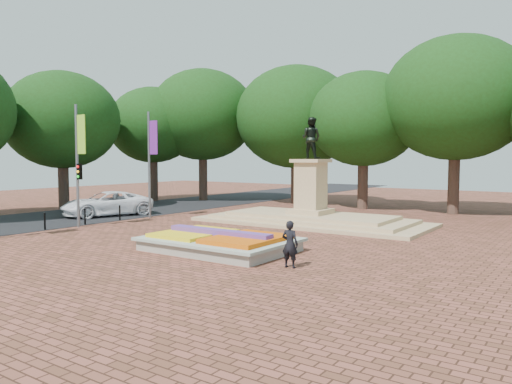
{
  "coord_description": "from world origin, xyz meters",
  "views": [
    {
      "loc": [
        14.4,
        -18.54,
        4.02
      ],
      "look_at": [
        -0.4,
        2.78,
        2.2
      ],
      "focal_mm": 35.0,
      "sensor_mm": 36.0,
      "label": 1
    }
  ],
  "objects": [
    {
      "name": "monument",
      "position": [
        0.0,
        8.0,
        0.88
      ],
      "size": [
        14.0,
        6.0,
        6.4
      ],
      "color": "tan",
      "rests_on": "ground"
    },
    {
      "name": "banner_poles",
      "position": [
        -10.08,
        -1.31,
        3.88
      ],
      "size": [
        0.88,
        11.17,
        7.0
      ],
      "color": "slate",
      "rests_on": "ground"
    },
    {
      "name": "pedestrian",
      "position": [
        5.21,
        -3.14,
        0.87
      ],
      "size": [
        0.67,
        0.48,
        1.73
      ],
      "primitive_type": "imported",
      "rotation": [
        0.0,
        0.0,
        3.25
      ],
      "color": "black",
      "rests_on": "ground"
    },
    {
      "name": "van",
      "position": [
        -13.38,
        3.53,
        0.84
      ],
      "size": [
        4.69,
        6.61,
        1.67
      ],
      "primitive_type": "imported",
      "rotation": [
        0.0,
        0.0,
        -0.35
      ],
      "color": "white",
      "rests_on": "ground"
    },
    {
      "name": "bollard_row",
      "position": [
        -10.7,
        -1.5,
        0.53
      ],
      "size": [
        0.12,
        13.12,
        0.98
      ],
      "color": "black",
      "rests_on": "ground"
    },
    {
      "name": "tree_row_street",
      "position": [
        -19.5,
        4.67,
        6.39
      ],
      "size": [
        8.4,
        25.4,
        9.98
      ],
      "color": "#37251E",
      "rests_on": "ground"
    },
    {
      "name": "tree_row_back",
      "position": [
        2.33,
        18.0,
        6.67
      ],
      "size": [
        44.8,
        8.8,
        10.43
      ],
      "color": "#37251E",
      "rests_on": "ground"
    },
    {
      "name": "flower_bed",
      "position": [
        1.03,
        -2.0,
        0.38
      ],
      "size": [
        6.3,
        4.3,
        0.91
      ],
      "color": "gray",
      "rests_on": "ground"
    },
    {
      "name": "asphalt_street",
      "position": [
        -15.0,
        5.0,
        0.01
      ],
      "size": [
        9.0,
        90.0,
        0.02
      ],
      "primitive_type": "cube",
      "color": "black",
      "rests_on": "ground"
    },
    {
      "name": "ground",
      "position": [
        0.0,
        0.0,
        0.0
      ],
      "size": [
        90.0,
        90.0,
        0.0
      ],
      "primitive_type": "plane",
      "color": "brown",
      "rests_on": "ground"
    }
  ]
}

